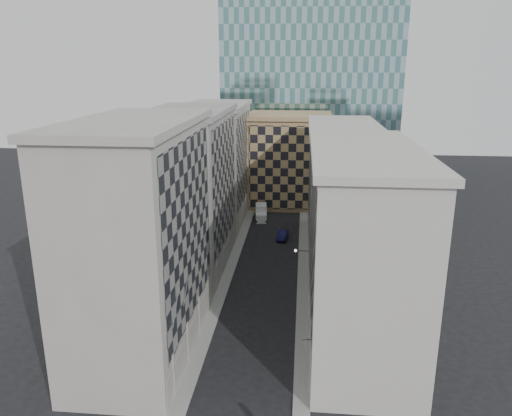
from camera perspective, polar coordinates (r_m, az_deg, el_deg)
The scene contains 14 objects.
sidewalk_west at distance 71.09m, azimuth -3.18°, elevation -7.49°, with size 1.50×100.00×0.15m, color gray.
sidewalk_east at distance 70.38m, azimuth 5.38°, elevation -7.80°, with size 1.50×100.00×0.15m, color gray.
bldg_left_a at distance 50.82m, azimuth -12.90°, elevation -3.54°, with size 10.80×22.80×23.70m.
bldg_left_b at distance 71.25m, azimuth -7.45°, elevation 2.02°, with size 10.80×22.80×22.70m.
bldg_left_c at distance 92.41m, azimuth -4.45°, elevation 5.07°, with size 10.80×22.80×21.70m.
bldg_right_a at distance 52.95m, azimuth 11.71°, elevation -4.38°, with size 10.80×26.80×20.70m.
bldg_right_b at distance 78.82m, azimuth 9.72°, elevation 2.20°, with size 10.80×28.80×19.70m.
tan_block at distance 104.03m, azimuth 3.83°, elevation 5.57°, with size 16.80×14.80×18.80m.
church_tower at distance 116.41m, azimuth 3.20°, elevation 15.39°, with size 7.20×7.20×51.50m.
flagpoles_left at distance 46.55m, azimuth -8.59°, elevation -10.32°, with size 0.10×6.33×2.33m.
bracket_lamp at distance 62.48m, azimuth 4.70°, elevation -4.88°, with size 1.98×0.36×0.36m.
box_truck at distance 94.65m, azimuth 0.59°, elevation -0.61°, with size 2.56×5.25×2.78m.
dark_car at distance 84.36m, azimuth 3.05°, elevation -3.11°, with size 1.56×4.46×1.47m, color #10113E.
shop_sign at distance 47.85m, azimuth 5.57°, elevation -15.11°, with size 0.78×0.68×0.76m.
Camera 1 is at (4.82, -34.30, 28.69)m, focal length 35.00 mm.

